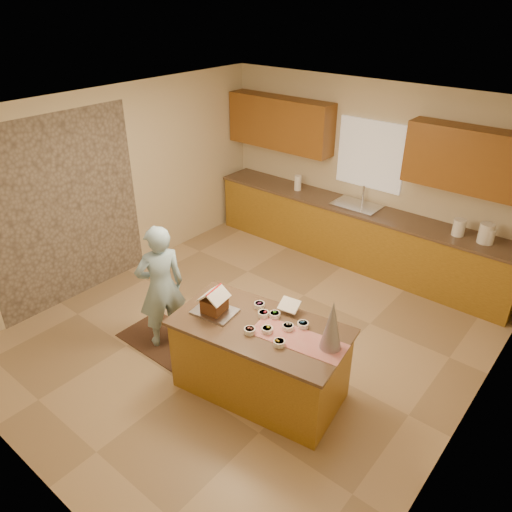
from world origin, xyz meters
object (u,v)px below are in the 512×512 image
Objects in this scene: island_base at (260,360)px; tinsel_tree at (332,325)px; boy at (161,287)px; gingerbread_house at (214,303)px.

tinsel_tree reaches higher than island_base.
gingerbread_house is at bearing 110.59° from boy.
boy is at bearing 177.11° from gingerbread_house.
boy is (-2.12, -0.23, -0.33)m from tinsel_tree.
gingerbread_house reaches higher than island_base.
boy is at bearing 174.60° from island_base.
tinsel_tree is 2.15m from boy.
gingerbread_house is (-1.22, -0.28, -0.14)m from tinsel_tree.
gingerbread_house is at bearing -174.81° from island_base.
gingerbread_house is at bearing -167.16° from tinsel_tree.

